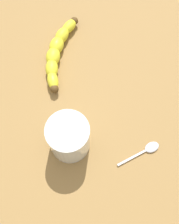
% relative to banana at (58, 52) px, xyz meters
% --- Properties ---
extents(wooden_tabletop, '(1.20, 1.20, 0.03)m').
position_rel_banana_xyz_m(wooden_tabletop, '(0.12, -0.06, -0.03)').
color(wooden_tabletop, olive).
rests_on(wooden_tabletop, ground).
extents(banana, '(0.22, 0.12, 0.04)m').
position_rel_banana_xyz_m(banana, '(0.00, 0.00, 0.00)').
color(banana, yellow).
rests_on(banana, wooden_tabletop).
extents(smoothie_glass, '(0.09, 0.09, 0.11)m').
position_rel_banana_xyz_m(smoothie_glass, '(0.25, -0.02, 0.03)').
color(smoothie_glass, silver).
rests_on(smoothie_glass, wooden_tabletop).
extents(teaspoon, '(0.04, 0.11, 0.01)m').
position_rel_banana_xyz_m(teaspoon, '(0.31, 0.16, -0.01)').
color(teaspoon, silver).
rests_on(teaspoon, wooden_tabletop).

